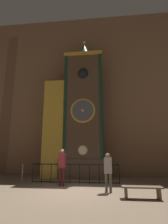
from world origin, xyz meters
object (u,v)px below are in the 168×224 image
at_px(clock_tower, 77,116).
at_px(visitor_near, 62,164).
at_px(visitor_far, 108,169).
at_px(visitor_bench, 142,190).
at_px(stanchion_post, 22,176).

bearing_deg(clock_tower, visitor_near, -95.87).
distance_m(visitor_far, visitor_bench, 1.63).
bearing_deg(visitor_far, visitor_near, 154.74).
xyz_separation_m(clock_tower, visitor_bench, (3.24, -4.98, -3.91)).
bearing_deg(visitor_far, stanchion_post, 158.51).
bearing_deg(visitor_far, visitor_bench, -33.55).
relative_size(clock_tower, visitor_near, 5.56).
height_order(stanchion_post, visitor_bench, stanchion_post).
bearing_deg(visitor_bench, visitor_far, 145.02).
xyz_separation_m(visitor_far, visitor_bench, (1.22, -0.85, -0.66)).
xyz_separation_m(visitor_near, stanchion_post, (-2.53, 0.88, -0.77)).
xyz_separation_m(stanchion_post, visitor_bench, (6.08, -2.91, -0.01)).
relative_size(visitor_near, visitor_bench, 1.23).
bearing_deg(clock_tower, visitor_bench, -56.95).
bearing_deg(visitor_near, visitor_far, -15.75).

